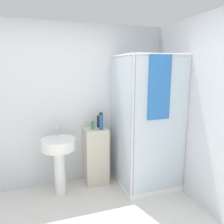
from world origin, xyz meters
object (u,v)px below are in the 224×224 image
(soap_dispenser, at_px, (92,126))
(shampoo_bottle_blue, at_px, (101,121))
(lotion_bottle_white, at_px, (92,123))
(sink, at_px, (59,153))
(shampoo_bottle_tall_black, at_px, (98,121))

(soap_dispenser, height_order, shampoo_bottle_blue, shampoo_bottle_blue)
(soap_dispenser, distance_m, lotion_bottle_white, 0.11)
(sink, xyz_separation_m, lotion_bottle_white, (0.55, 0.25, 0.34))
(sink, bearing_deg, shampoo_bottle_tall_black, 18.32)
(shampoo_bottle_blue, height_order, lotion_bottle_white, shampoo_bottle_blue)
(shampoo_bottle_tall_black, height_order, lotion_bottle_white, shampoo_bottle_tall_black)
(shampoo_bottle_blue, bearing_deg, lotion_bottle_white, 121.93)
(shampoo_bottle_blue, distance_m, lotion_bottle_white, 0.21)
(shampoo_bottle_tall_black, bearing_deg, shampoo_bottle_blue, -87.90)
(sink, height_order, lotion_bottle_white, lotion_bottle_white)
(shampoo_bottle_tall_black, bearing_deg, sink, -161.68)
(lotion_bottle_white, bearing_deg, soap_dispenser, -100.01)
(sink, relative_size, soap_dispenser, 7.32)
(soap_dispenser, bearing_deg, shampoo_bottle_tall_black, 32.47)
(shampoo_bottle_tall_black, bearing_deg, soap_dispenser, -147.53)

